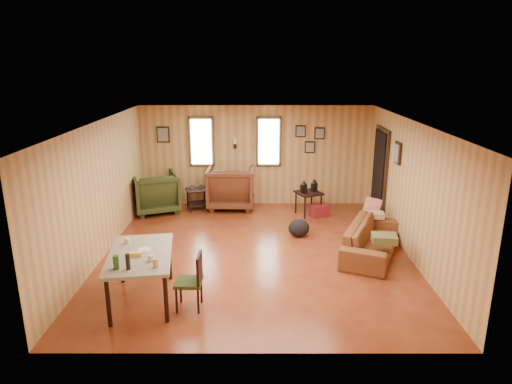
{
  "coord_description": "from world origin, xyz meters",
  "views": [
    {
      "loc": [
        0.01,
        -7.75,
        3.42
      ],
      "look_at": [
        0.0,
        0.4,
        1.05
      ],
      "focal_mm": 32.0,
      "sensor_mm": 36.0,
      "label": 1
    }
  ],
  "objects_px": {
    "sofa": "(373,234)",
    "recliner_green": "(155,191)",
    "recliner_brown": "(231,185)",
    "dining_table": "(140,258)",
    "side_table": "(309,191)",
    "end_table": "(197,196)"
  },
  "relations": [
    {
      "from": "recliner_brown",
      "to": "recliner_green",
      "type": "bearing_deg",
      "value": 11.98
    },
    {
      "from": "recliner_green",
      "to": "recliner_brown",
      "type": "bearing_deg",
      "value": 169.04
    },
    {
      "from": "recliner_brown",
      "to": "side_table",
      "type": "height_order",
      "value": "recliner_brown"
    },
    {
      "from": "end_table",
      "to": "recliner_green",
      "type": "bearing_deg",
      "value": -170.98
    },
    {
      "from": "side_table",
      "to": "sofa",
      "type": "bearing_deg",
      "value": -67.47
    },
    {
      "from": "sofa",
      "to": "end_table",
      "type": "relative_size",
      "value": 3.2
    },
    {
      "from": "recliner_green",
      "to": "dining_table",
      "type": "relative_size",
      "value": 0.64
    },
    {
      "from": "sofa",
      "to": "recliner_green",
      "type": "bearing_deg",
      "value": 85.13
    },
    {
      "from": "sofa",
      "to": "recliner_green",
      "type": "xyz_separation_m",
      "value": [
        -4.44,
        2.42,
        0.13
      ]
    },
    {
      "from": "recliner_brown",
      "to": "sofa",
      "type": "bearing_deg",
      "value": 136.03
    },
    {
      "from": "recliner_green",
      "to": "end_table",
      "type": "relative_size",
      "value": 1.66
    },
    {
      "from": "sofa",
      "to": "dining_table",
      "type": "distance_m",
      "value": 4.14
    },
    {
      "from": "side_table",
      "to": "dining_table",
      "type": "height_order",
      "value": "dining_table"
    },
    {
      "from": "side_table",
      "to": "dining_table",
      "type": "bearing_deg",
      "value": -126.25
    },
    {
      "from": "recliner_brown",
      "to": "recliner_green",
      "type": "distance_m",
      "value": 1.77
    },
    {
      "from": "recliner_green",
      "to": "side_table",
      "type": "xyz_separation_m",
      "value": [
        3.53,
        -0.21,
        0.06
      ]
    },
    {
      "from": "end_table",
      "to": "dining_table",
      "type": "height_order",
      "value": "dining_table"
    },
    {
      "from": "sofa",
      "to": "recliner_green",
      "type": "distance_m",
      "value": 5.06
    },
    {
      "from": "recliner_green",
      "to": "end_table",
      "type": "xyz_separation_m",
      "value": [
        0.95,
        0.15,
        -0.17
      ]
    },
    {
      "from": "recliner_brown",
      "to": "dining_table",
      "type": "distance_m",
      "value": 4.56
    },
    {
      "from": "sofa",
      "to": "recliner_brown",
      "type": "xyz_separation_m",
      "value": [
        -2.71,
        2.75,
        0.17
      ]
    },
    {
      "from": "dining_table",
      "to": "recliner_brown",
      "type": "bearing_deg",
      "value": 68.14
    }
  ]
}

